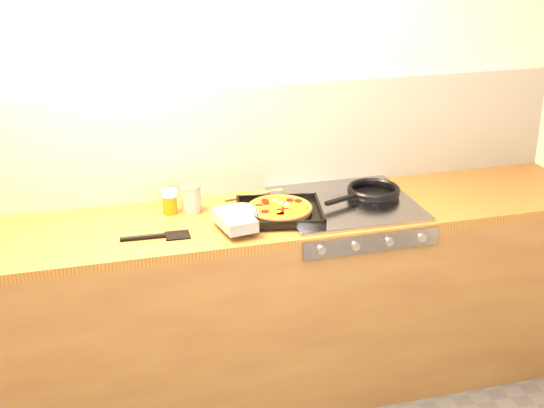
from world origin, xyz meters
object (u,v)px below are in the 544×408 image
object	(u,v)px
tomato_can	(191,199)
juice_glass	(170,202)
frying_pan	(373,192)
pizza_on_tray	(267,212)

from	to	relation	value
tomato_can	juice_glass	bearing A→B (deg)	175.07
frying_pan	juice_glass	distance (m)	0.92
pizza_on_tray	tomato_can	distance (m)	0.34
frying_pan	juice_glass	xyz separation A→B (m)	(-0.91, 0.09, 0.02)
tomato_can	pizza_on_tray	bearing A→B (deg)	-31.44
pizza_on_tray	tomato_can	bearing A→B (deg)	148.56
juice_glass	pizza_on_tray	bearing A→B (deg)	-25.85
frying_pan	juice_glass	bearing A→B (deg)	174.50
pizza_on_tray	tomato_can	xyz separation A→B (m)	(-0.29, 0.18, 0.02)
pizza_on_tray	frying_pan	distance (m)	0.53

